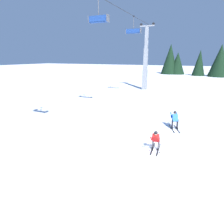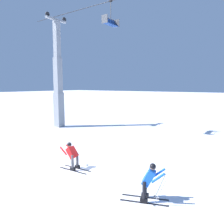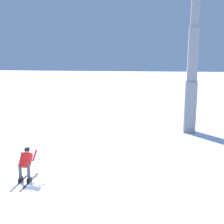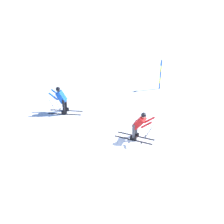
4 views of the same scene
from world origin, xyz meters
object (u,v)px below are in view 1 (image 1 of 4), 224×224
chairlift_seat_middle (133,31)px  skier_carving_main (156,139)px  skier_distant_uphill (175,119)px  chairlift_seat_second (98,19)px  lift_tower_far (145,63)px

chairlift_seat_middle → skier_carving_main: bearing=-155.5°
chairlift_seat_middle → skier_distant_uphill: (-11.35, -7.79, -8.35)m
chairlift_seat_second → chairlift_seat_middle: same height
lift_tower_far → chairlift_seat_second: (-16.92, -0.00, 4.50)m
skier_carving_main → chairlift_seat_middle: chairlift_seat_middle is taller
lift_tower_far → skier_carving_main: bearing=-162.4°
chairlift_seat_middle → skier_distant_uphill: chairlift_seat_middle is taller
chairlift_seat_middle → chairlift_seat_second: bearing=180.0°
skier_carving_main → chairlift_seat_middle: 19.45m
skier_carving_main → skier_distant_uphill: 4.65m
skier_carving_main → chairlift_seat_middle: (15.97, 7.27, 8.40)m
skier_carving_main → lift_tower_far: size_ratio=0.16×
lift_tower_far → skier_distant_uphill: 20.30m
chairlift_seat_middle → lift_tower_far: bearing=0.0°
skier_distant_uphill → lift_tower_far: bearing=23.0°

